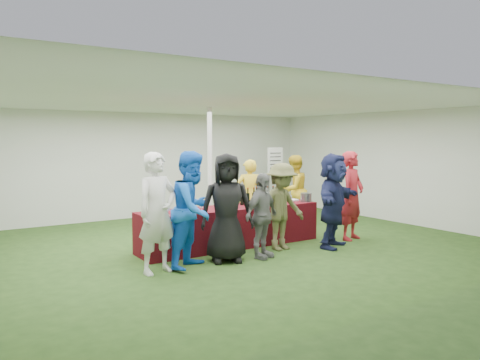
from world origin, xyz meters
TOP-DOWN VIEW (x-y plane):
  - ground at (0.00, 0.00)m, footprint 60.00×60.00m
  - tent at (0.50, 1.20)m, footprint 10.00×10.00m
  - serving_table at (0.22, -0.10)m, footprint 3.60×0.80m
  - wine_bottles at (0.94, 0.05)m, footprint 0.88×0.15m
  - wine_glasses at (-0.28, -0.36)m, footprint 2.71×0.13m
  - water_bottle at (0.30, -0.02)m, footprint 0.07×0.07m
  - bar_towel at (1.73, -0.05)m, footprint 0.25×0.18m
  - dump_bucket at (1.89, -0.32)m, footprint 0.23×0.23m
  - wine_list_sign at (3.28, 2.53)m, footprint 0.50×0.03m
  - staff_pourer at (1.27, 0.84)m, footprint 0.68×0.58m
  - staff_back at (2.67, 1.01)m, footprint 0.89×0.74m
  - customer_0 at (-1.66, -0.99)m, footprint 0.75×0.57m
  - customer_1 at (-1.05, -0.99)m, footprint 1.13×1.07m
  - customer_2 at (-0.43, -0.99)m, footprint 1.03×0.86m
  - customer_3 at (0.17, -1.14)m, footprint 0.92×0.63m
  - customer_4 at (0.83, -0.85)m, footprint 1.08×0.68m
  - customer_5 at (1.77, -1.22)m, footprint 1.69×1.23m
  - customer_6 at (2.57, -0.93)m, footprint 0.75×0.61m

SIDE VIEW (x-z plane):
  - ground at x=0.00m, z-range 0.00..0.00m
  - serving_table at x=0.22m, z-range 0.00..0.75m
  - customer_3 at x=0.17m, z-range 0.00..1.46m
  - bar_towel at x=1.73m, z-range 0.75..0.78m
  - staff_pourer at x=1.27m, z-range 0.00..1.59m
  - customer_4 at x=0.83m, z-range 0.00..1.59m
  - staff_back at x=2.67m, z-range 0.00..1.65m
  - dump_bucket at x=1.89m, z-range 0.75..0.93m
  - water_bottle at x=0.30m, z-range 0.74..0.97m
  - wine_glasses at x=-0.28m, z-range 0.78..0.95m
  - wine_bottles at x=0.94m, z-range 0.71..1.03m
  - customer_5 at x=1.77m, z-range 0.00..1.77m
  - customer_6 at x=2.57m, z-range 0.00..1.78m
  - customer_2 at x=-0.43m, z-range 0.00..1.79m
  - customer_0 at x=-1.66m, z-range 0.00..1.83m
  - customer_1 at x=-1.05m, z-range 0.00..1.84m
  - wine_list_sign at x=3.28m, z-range 0.42..2.22m
  - tent at x=0.50m, z-range -3.65..6.35m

